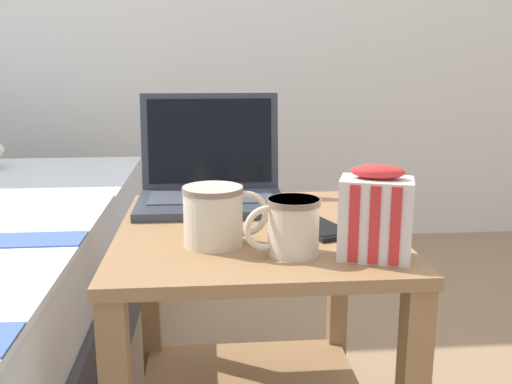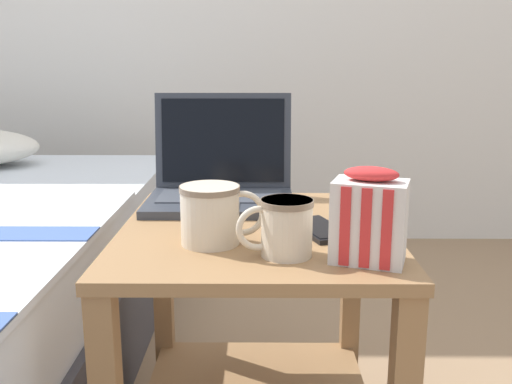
% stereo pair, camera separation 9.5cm
% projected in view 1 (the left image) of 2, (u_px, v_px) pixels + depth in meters
% --- Properties ---
extents(bedside_table, '(0.52, 0.58, 0.53)m').
position_uv_depth(bedside_table, '(254.00, 317.00, 1.16)').
color(bedside_table, '#997047').
rests_on(bedside_table, ground_plane).
extents(laptop, '(0.32, 0.26, 0.24)m').
position_uv_depth(laptop, '(211.00, 182.00, 1.29)').
color(laptop, '#333842').
rests_on(laptop, bedside_table).
extents(mug_front_left, '(0.13, 0.09, 0.10)m').
position_uv_depth(mug_front_left, '(292.00, 224.00, 0.94)').
color(mug_front_left, beige).
rests_on(mug_front_left, bedside_table).
extents(mug_front_right, '(0.15, 0.11, 0.10)m').
position_uv_depth(mug_front_right, '(215.00, 213.00, 0.99)').
color(mug_front_right, beige).
rests_on(mug_front_right, bedside_table).
extents(snack_bag, '(0.13, 0.11, 0.16)m').
position_uv_depth(snack_bag, '(375.00, 216.00, 0.92)').
color(snack_bag, silver).
rests_on(snack_bag, bedside_table).
extents(cell_phone, '(0.12, 0.17, 0.01)m').
position_uv_depth(cell_phone, '(318.00, 227.00, 1.09)').
color(cell_phone, black).
rests_on(cell_phone, bedside_table).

